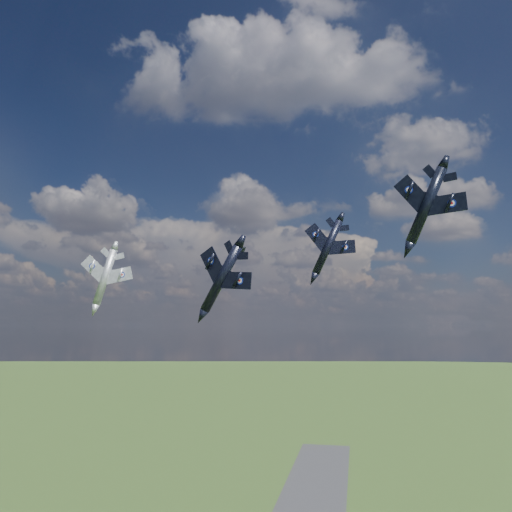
% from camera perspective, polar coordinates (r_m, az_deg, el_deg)
% --- Properties ---
extents(jet_lead_navy, '(16.07, 19.06, 9.08)m').
position_cam_1_polar(jet_lead_navy, '(80.23, -3.97, -2.56)').
color(jet_lead_navy, black).
extents(jet_right_navy, '(12.29, 14.49, 6.06)m').
position_cam_1_polar(jet_right_navy, '(59.50, 18.89, 5.48)').
color(jet_right_navy, black).
extents(jet_high_navy, '(12.01, 16.08, 7.78)m').
position_cam_1_polar(jet_high_navy, '(99.53, 8.17, 1.01)').
color(jet_high_navy, black).
extents(jet_left_silver, '(13.61, 16.41, 5.68)m').
position_cam_1_polar(jet_left_silver, '(95.82, -16.87, -2.31)').
color(jet_left_silver, gray).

